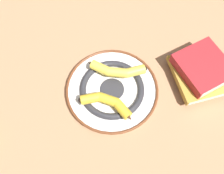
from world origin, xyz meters
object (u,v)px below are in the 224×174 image
(decorative_bowl, at_px, (112,90))
(banana_b, at_px, (117,70))
(banana_a, at_px, (108,103))
(book_stack, at_px, (199,72))

(decorative_bowl, bearing_deg, banana_b, -14.27)
(banana_a, relative_size, book_stack, 0.77)
(decorative_bowl, xyz_separation_m, banana_b, (0.06, -0.01, 0.03))
(banana_a, bearing_deg, book_stack, -139.83)
(banana_b, relative_size, book_stack, 0.89)
(banana_a, bearing_deg, decorative_bowl, -82.65)
(decorative_bowl, distance_m, banana_a, 0.07)
(banana_b, bearing_deg, decorative_bowl, -99.36)
(decorative_bowl, relative_size, book_stack, 1.35)
(decorative_bowl, xyz_separation_m, banana_a, (-0.06, 0.01, 0.03))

